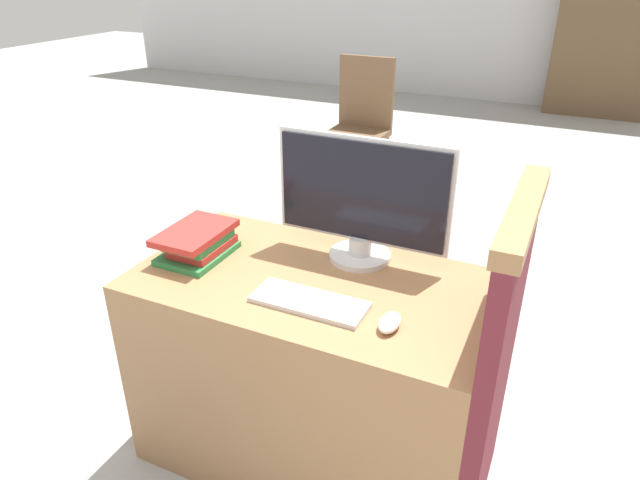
% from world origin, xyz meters
% --- Properties ---
extents(desk, '(1.17, 0.65, 0.75)m').
position_xyz_m(desk, '(0.00, 0.33, 0.38)').
color(desk, '#9E7047').
rests_on(desk, ground_plane).
extents(carrel_divider, '(0.07, 0.60, 1.15)m').
position_xyz_m(carrel_divider, '(0.61, 0.30, 0.58)').
color(carrel_divider, maroon).
rests_on(carrel_divider, ground_plane).
extents(monitor, '(0.60, 0.21, 0.43)m').
position_xyz_m(monitor, '(0.09, 0.53, 0.97)').
color(monitor, silver).
rests_on(monitor, desk).
extents(keyboard, '(0.35, 0.14, 0.02)m').
position_xyz_m(keyboard, '(0.06, 0.19, 0.76)').
color(keyboard, silver).
rests_on(keyboard, desk).
extents(mouse, '(0.06, 0.10, 0.04)m').
position_xyz_m(mouse, '(0.32, 0.18, 0.77)').
color(mouse, white).
rests_on(mouse, desk).
extents(book_stack, '(0.20, 0.28, 0.10)m').
position_xyz_m(book_stack, '(-0.43, 0.30, 0.80)').
color(book_stack, '#2D7F42').
rests_on(book_stack, desk).
extents(far_chair, '(0.44, 0.44, 1.00)m').
position_xyz_m(far_chair, '(-0.87, 2.98, 0.55)').
color(far_chair, brown).
rests_on(far_chair, ground_plane).
extents(bookshelf_far, '(1.07, 0.32, 1.73)m').
position_xyz_m(bookshelf_far, '(0.76, 6.25, 0.87)').
color(bookshelf_far, brown).
rests_on(bookshelf_far, ground_plane).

